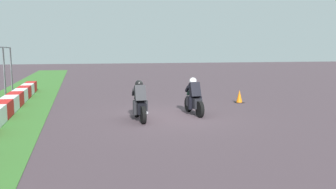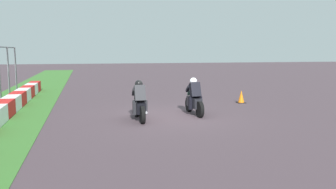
{
  "view_description": "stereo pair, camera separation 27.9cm",
  "coord_description": "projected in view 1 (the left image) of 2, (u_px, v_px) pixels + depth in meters",
  "views": [
    {
      "loc": [
        -13.04,
        3.52,
        2.59
      ],
      "look_at": [
        -0.06,
        0.08,
        0.9
      ],
      "focal_mm": 36.96,
      "sensor_mm": 36.0,
      "label": 1
    },
    {
      "loc": [
        -13.11,
        3.25,
        2.59
      ],
      "look_at": [
        -0.06,
        0.08,
        0.9
      ],
      "focal_mm": 36.96,
      "sensor_mm": 36.0,
      "label": 2
    }
  ],
  "objects": [
    {
      "name": "ground_plane",
      "position": [
        170.0,
        117.0,
        13.73
      ],
      "size": [
        120.0,
        120.0,
        0.0
      ],
      "primitive_type": "plane",
      "color": "#4B3B42"
    },
    {
      "name": "rider_lane_a",
      "position": [
        194.0,
        99.0,
        14.16
      ],
      "size": [
        2.04,
        0.54,
        1.51
      ],
      "rotation": [
        0.0,
        0.0,
        0.01
      ],
      "color": "black",
      "rests_on": "ground_plane"
    },
    {
      "name": "rider_lane_b",
      "position": [
        140.0,
        104.0,
        12.97
      ],
      "size": [
        2.04,
        0.54,
        1.51
      ],
      "rotation": [
        0.0,
        0.0,
        -0.01
      ],
      "color": "black",
      "rests_on": "ground_plane"
    },
    {
      "name": "traffic_cone",
      "position": [
        239.0,
        97.0,
        17.39
      ],
      "size": [
        0.4,
        0.4,
        0.65
      ],
      "color": "black",
      "rests_on": "ground_plane"
    }
  ]
}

